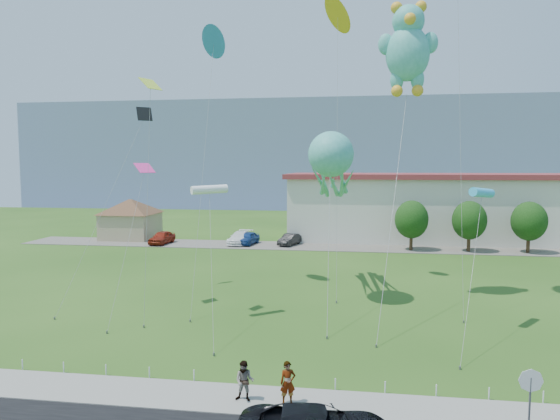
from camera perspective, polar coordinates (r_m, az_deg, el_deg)
The scene contains 26 objects.
ground at distance 23.29m, azimuth -1.34°, elevation -18.11°, with size 160.00×160.00×0.00m, color #264C15.
sidewalk at distance 20.81m, azimuth -2.68°, elevation -20.92°, with size 80.00×2.50×0.10m, color gray.
parking_strip at distance 56.96m, azimuth 4.54°, elevation -4.19°, with size 70.00×6.00×0.06m, color #59544C.
hill_ridge at distance 141.20m, azimuth 6.82°, elevation 6.37°, with size 160.00×50.00×25.00m, color slate.
pavilion at distance 65.52m, azimuth -16.70°, elevation -0.54°, with size 9.20×9.20×5.00m.
warehouse at distance 69.05m, azimuth 27.16°, elevation 0.31°, with size 61.00×15.00×8.20m.
stop_sign at distance 19.34m, azimuth 26.71°, elevation -17.64°, with size 0.80×0.07×2.50m.
rope_fence at distance 22.01m, azimuth -1.93°, elevation -18.82°, with size 26.05×0.05×0.50m.
tree_near at distance 55.78m, azimuth 14.80°, elevation -1.06°, with size 3.60×3.60×5.47m.
tree_mid at distance 56.79m, azimuth 20.83°, elevation -1.11°, with size 3.60×3.60×5.47m.
tree_far at distance 58.40m, azimuth 26.58°, elevation -1.16°, with size 3.60×3.60×5.47m.
pedestrian_left at distance 20.13m, azimuth 0.90°, elevation -19.12°, with size 0.60×0.39×1.64m, color gray.
pedestrian_right at distance 20.39m, azimuth -4.07°, elevation -18.91°, with size 0.76×0.59×1.57m, color gray.
parked_car_red at distance 60.15m, azimuth -13.34°, elevation -3.07°, with size 1.77×4.39×1.50m, color maroon.
parked_car_white at distance 58.61m, azimuth -4.58°, elevation -3.18°, with size 2.05×5.04×1.46m, color white.
parked_car_blue at distance 58.22m, azimuth -3.72°, elevation -3.23°, with size 1.71×4.26×1.45m, color navy.
parked_car_black at distance 57.64m, azimuth 1.10°, elevation -3.39°, with size 1.36×3.91×1.29m, color black.
octopus_kite at distance 34.65m, azimuth 5.92°, elevation 5.03°, with size 3.03×14.76×11.45m.
teddy_bear_kite at distance 36.26m, azimuth 14.40°, elevation 17.63°, with size 4.31×11.56×20.12m.
small_kite_pink at distance 32.95m, azimuth -15.60°, elevation 3.00°, with size 1.29×6.46×9.47m.
small_kite_cyan at distance 29.82m, azimuth 22.08°, elevation 1.73°, with size 2.53×7.45×8.12m.
small_kite_blue at distance 39.47m, azimuth -7.64°, elevation 17.92°, with size 2.05×10.46×19.15m.
small_kite_white at distance 29.86m, azimuth -8.07°, elevation 2.22°, with size 2.18×7.18×8.21m.
small_kite_yellow at distance 30.89m, azimuth -14.68°, elevation 10.72°, with size 1.29×3.13×14.43m.
small_kite_orange at distance 41.23m, azimuth 6.62°, elevation 20.59°, with size 1.80×7.72×21.49m.
small_kite_black at distance 37.73m, azimuth -16.26°, elevation 8.12°, with size 2.98×9.24×13.42m.
Camera 1 is at (3.58, -21.11, 9.16)m, focal length 32.00 mm.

